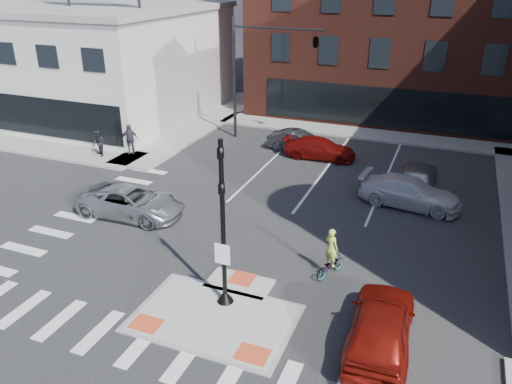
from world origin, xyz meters
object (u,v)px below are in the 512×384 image
at_px(pedestrian_a, 98,143).
at_px(red_sedan, 381,326).
at_px(silver_suv, 131,202).
at_px(white_pickup, 410,192).
at_px(bg_car_silver, 417,177).
at_px(bg_car_red, 320,148).
at_px(pedestrian_b, 130,139).
at_px(bg_car_dark, 299,141).
at_px(cyclist, 330,260).

bearing_deg(pedestrian_a, red_sedan, 1.96).
xyz_separation_m(silver_suv, white_pickup, (12.15, 6.06, -0.00)).
height_order(bg_car_silver, bg_car_red, bg_car_silver).
relative_size(red_sedan, pedestrian_b, 2.53).
bearing_deg(pedestrian_b, bg_car_dark, 10.57).
relative_size(bg_car_silver, pedestrian_b, 2.50).
distance_m(bg_car_silver, bg_car_red, 6.75).
bearing_deg(cyclist, red_sedan, 150.83).
bearing_deg(pedestrian_b, red_sedan, -50.49).
height_order(bg_car_red, pedestrian_b, pedestrian_b).
bearing_deg(bg_car_silver, silver_suv, 34.15).
relative_size(bg_car_dark, bg_car_red, 0.89).
bearing_deg(bg_car_silver, bg_car_red, -24.79).
distance_m(silver_suv, bg_car_red, 12.64).
xyz_separation_m(silver_suv, bg_car_red, (6.22, 11.00, -0.08)).
xyz_separation_m(cyclist, pedestrian_a, (-16.48, 7.30, 0.30)).
bearing_deg(silver_suv, white_pickup, -65.75).
relative_size(red_sedan, cyclist, 2.36).
bearing_deg(red_sedan, bg_car_silver, -91.96).
bearing_deg(cyclist, white_pickup, -80.77).
bearing_deg(pedestrian_b, pedestrian_a, -159.16).
bearing_deg(silver_suv, red_sedan, -113.27).
bearing_deg(pedestrian_a, bg_car_dark, 59.80).
bearing_deg(white_pickup, silver_suv, 122.96).
bearing_deg(red_sedan, pedestrian_b, -36.77).
distance_m(bg_car_dark, pedestrian_a, 12.53).
distance_m(red_sedan, bg_car_dark, 18.38).
height_order(bg_car_silver, pedestrian_a, pedestrian_a).
height_order(cyclist, pedestrian_a, cyclist).
bearing_deg(red_sedan, bg_car_dark, -67.25).
relative_size(white_pickup, bg_car_dark, 1.24).
distance_m(silver_suv, white_pickup, 13.57).
height_order(bg_car_dark, pedestrian_b, pedestrian_b).
bearing_deg(white_pickup, bg_car_red, 56.62).
bearing_deg(red_sedan, silver_suv, -23.64).
relative_size(bg_car_silver, bg_car_red, 1.06).
height_order(bg_car_dark, cyclist, cyclist).
height_order(red_sedan, pedestrian_a, pedestrian_a).
height_order(bg_car_dark, bg_car_silver, bg_car_silver).
bearing_deg(cyclist, pedestrian_b, -4.56).
bearing_deg(pedestrian_b, white_pickup, -19.51).
bearing_deg(white_pickup, red_sedan, -171.92).
xyz_separation_m(bg_car_dark, bg_car_red, (1.65, -0.82, -0.01)).
bearing_deg(pedestrian_b, silver_suv, -71.23).
distance_m(red_sedan, cyclist, 4.12).
bearing_deg(silver_suv, cyclist, -100.48).
xyz_separation_m(white_pickup, bg_car_silver, (0.16, 2.03, 0.08)).
height_order(bg_car_silver, pedestrian_b, pedestrian_b).
distance_m(cyclist, pedestrian_a, 18.03).
xyz_separation_m(red_sedan, white_pickup, (-0.31, 10.84, -0.09)).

